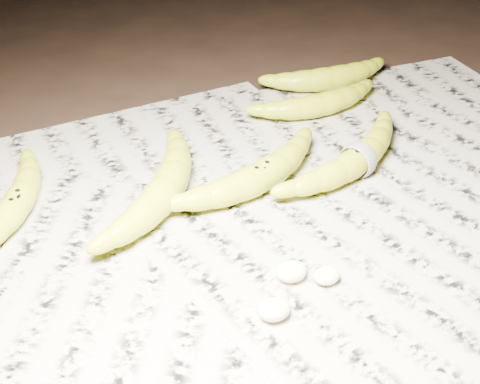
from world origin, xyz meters
name	(u,v)px	position (x,y,z in m)	size (l,w,h in m)	color
ground	(263,229)	(0.00, 0.00, 0.00)	(3.00, 3.00, 0.00)	black
newspaper_patch	(278,207)	(0.03, 0.03, 0.00)	(0.90, 0.70, 0.01)	#A19B8A
banana_left_a	(15,204)	(-0.26, 0.12, 0.03)	(0.20, 0.06, 0.03)	gold
banana_left_b	(166,187)	(-0.09, 0.08, 0.03)	(0.22, 0.07, 0.04)	gold
banana_center	(260,174)	(0.03, 0.07, 0.03)	(0.21, 0.06, 0.04)	gold
banana_taped	(358,158)	(0.16, 0.06, 0.03)	(0.22, 0.06, 0.04)	gold
banana_upper_a	(321,102)	(0.18, 0.21, 0.03)	(0.18, 0.06, 0.03)	gold
banana_upper_b	(331,76)	(0.24, 0.28, 0.03)	(0.18, 0.06, 0.04)	gold
measuring_tape	(358,158)	(0.16, 0.06, 0.03)	(0.05, 0.05, 0.00)	white
flesh_chunk_a	(292,269)	(-0.01, -0.09, 0.02)	(0.03, 0.03, 0.02)	#F2E6BB
flesh_chunk_b	(274,306)	(-0.05, -0.13, 0.02)	(0.03, 0.03, 0.02)	#F2E6BB
flesh_chunk_c	(327,273)	(0.02, -0.11, 0.02)	(0.03, 0.02, 0.02)	#F2E6BB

